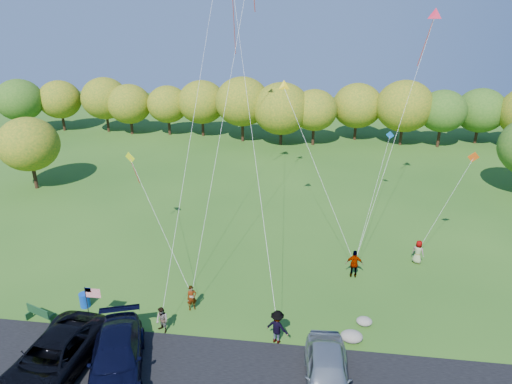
# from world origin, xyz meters

# --- Properties ---
(ground) EXTENTS (140.00, 140.00, 0.00)m
(ground) POSITION_xyz_m (0.00, 0.00, 0.00)
(ground) COLOR #255217
(ground) RESTS_ON ground
(asphalt_lane) EXTENTS (44.00, 6.00, 0.06)m
(asphalt_lane) POSITION_xyz_m (0.00, -4.00, 0.03)
(asphalt_lane) COLOR black
(asphalt_lane) RESTS_ON ground
(treeline) EXTENTS (75.16, 27.49, 7.91)m
(treeline) POSITION_xyz_m (3.28, 35.73, 4.62)
(treeline) COLOR #3B2215
(treeline) RESTS_ON ground
(minivan_dark) EXTENTS (3.45, 6.63, 1.78)m
(minivan_dark) POSITION_xyz_m (-7.28, -4.42, 0.95)
(minivan_dark) COLOR black
(minivan_dark) RESTS_ON asphalt_lane
(minivan_navy) EXTENTS (4.25, 6.50, 1.75)m
(minivan_navy) POSITION_xyz_m (-4.30, -4.01, 0.94)
(minivan_navy) COLOR black
(minivan_navy) RESTS_ON asphalt_lane
(minivan_silver) EXTENTS (2.29, 5.23, 1.75)m
(minivan_silver) POSITION_xyz_m (5.62, -3.69, 0.94)
(minivan_silver) COLOR #A3A9AE
(minivan_silver) RESTS_ON asphalt_lane
(flyer_a) EXTENTS (0.68, 0.61, 1.57)m
(flyer_a) POSITION_xyz_m (-2.05, 1.34, 0.78)
(flyer_a) COLOR #4C4C59
(flyer_a) RESTS_ON ground
(flyer_b) EXTENTS (0.93, 0.88, 1.52)m
(flyer_b) POSITION_xyz_m (-3.13, -0.80, 0.76)
(flyer_b) COLOR #4C4C59
(flyer_b) RESTS_ON ground
(flyer_c) EXTENTS (1.41, 1.12, 1.91)m
(flyer_c) POSITION_xyz_m (3.08, -0.80, 0.95)
(flyer_c) COLOR #4C4C59
(flyer_c) RESTS_ON ground
(flyer_d) EXTENTS (1.14, 0.50, 1.92)m
(flyer_d) POSITION_xyz_m (7.48, 6.07, 0.96)
(flyer_d) COLOR #4C4C59
(flyer_d) RESTS_ON ground
(flyer_e) EXTENTS (0.98, 0.89, 1.68)m
(flyer_e) POSITION_xyz_m (11.92, 8.43, 0.84)
(flyer_e) COLOR #4C4C59
(flyer_e) RESTS_ON ground
(park_bench) EXTENTS (1.65, 0.85, 0.95)m
(park_bench) POSITION_xyz_m (-10.26, -0.80, 0.51)
(park_bench) COLOR #14391C
(park_bench) RESTS_ON ground
(trash_barrel) EXTENTS (0.59, 0.59, 0.88)m
(trash_barrel) POSITION_xyz_m (-8.37, 0.78, 0.44)
(trash_barrel) COLOR #0B3AA9
(trash_barrel) RESTS_ON ground
(flag_assembly) EXTENTS (0.89, 0.58, 2.41)m
(flag_assembly) POSITION_xyz_m (-7.09, -0.70, 1.80)
(flag_assembly) COLOR black
(flag_assembly) RESTS_ON ground
(boulder_near) EXTENTS (1.17, 0.92, 0.59)m
(boulder_near) POSITION_xyz_m (6.97, -0.23, 0.29)
(boulder_near) COLOR gray
(boulder_near) RESTS_ON ground
(boulder_far) EXTENTS (0.88, 0.73, 0.46)m
(boulder_far) POSITION_xyz_m (7.75, 1.21, 0.23)
(boulder_far) COLOR slate
(boulder_far) RESTS_ON ground
(kites_aloft) EXTENTS (23.27, 11.97, 16.57)m
(kites_aloft) POSITION_xyz_m (2.08, 14.75, 16.31)
(kites_aloft) COLOR #ED1A77
(kites_aloft) RESTS_ON ground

